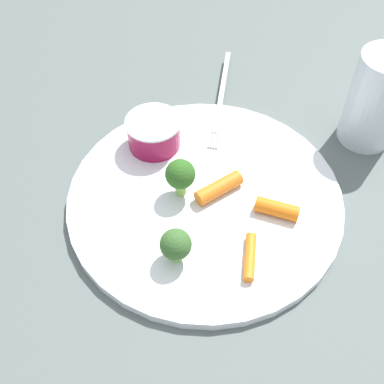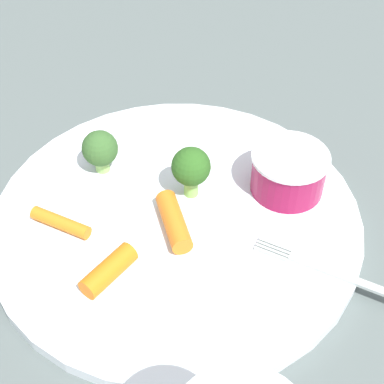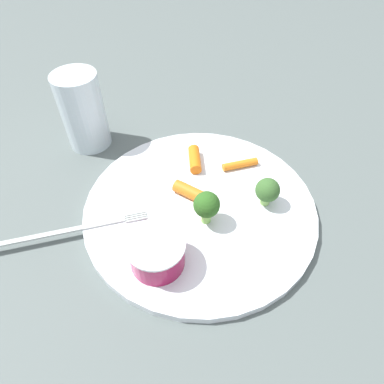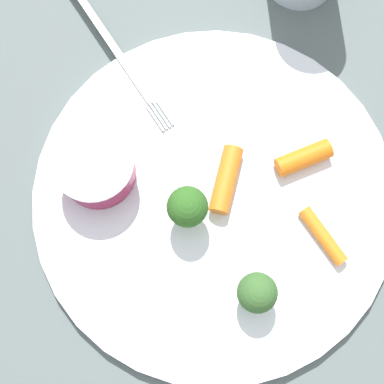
{
  "view_description": "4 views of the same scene",
  "coord_description": "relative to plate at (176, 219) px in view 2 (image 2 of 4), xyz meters",
  "views": [
    {
      "loc": [
        -0.34,
        0.1,
        0.45
      ],
      "look_at": [
        -0.0,
        0.02,
        0.02
      ],
      "focal_mm": 46.23,
      "sensor_mm": 36.0,
      "label": 1
    },
    {
      "loc": [
        0.05,
        -0.33,
        0.37
      ],
      "look_at": [
        0.01,
        0.02,
        0.02
      ],
      "focal_mm": 54.11,
      "sensor_mm": 36.0,
      "label": 2
    },
    {
      "loc": [
        0.18,
        0.23,
        0.36
      ],
      "look_at": [
        0.0,
        -0.01,
        0.03
      ],
      "focal_mm": 31.19,
      "sensor_mm": 36.0,
      "label": 3
    },
    {
      "loc": [
        -0.05,
        0.1,
        0.5
      ],
      "look_at": [
        0.02,
        0.01,
        0.02
      ],
      "focal_mm": 54.4,
      "sensor_mm": 36.0,
      "label": 4
    }
  ],
  "objects": [
    {
      "name": "carrot_stick_1",
      "position": [
        -0.04,
        -0.07,
        0.01
      ],
      "size": [
        0.04,
        0.05,
        0.02
      ],
      "primitive_type": "cylinder",
      "rotation": [
        1.57,
        0.0,
        2.58
      ],
      "color": "orange",
      "rests_on": "plate"
    },
    {
      "name": "sauce_cup",
      "position": [
        0.09,
        0.04,
        0.03
      ],
      "size": [
        0.07,
        0.07,
        0.04
      ],
      "color": "maroon",
      "rests_on": "plate"
    },
    {
      "name": "plate",
      "position": [
        0.0,
        0.0,
        0.0
      ],
      "size": [
        0.31,
        0.31,
        0.01
      ],
      "primitive_type": "cylinder",
      "color": "white",
      "rests_on": "ground_plane"
    },
    {
      "name": "broccoli_floret_1",
      "position": [
        0.01,
        0.03,
        0.04
      ],
      "size": [
        0.03,
        0.03,
        0.05
      ],
      "color": "#88C65A",
      "rests_on": "plate"
    },
    {
      "name": "ground_plane",
      "position": [
        0.0,
        0.0,
        -0.01
      ],
      "size": [
        2.4,
        2.4,
        0.0
      ],
      "primitive_type": "plane",
      "color": "#525D5B"
    },
    {
      "name": "fork",
      "position": [
        0.16,
        -0.06,
        0.01
      ],
      "size": [
        0.19,
        0.08,
        0.0
      ],
      "color": "#B9C3C0",
      "rests_on": "plate"
    },
    {
      "name": "carrot_stick_0",
      "position": [
        -0.09,
        -0.02,
        0.01
      ],
      "size": [
        0.05,
        0.03,
        0.01
      ],
      "primitive_type": "cylinder",
      "rotation": [
        1.57,
        0.0,
        4.35
      ],
      "color": "orange",
      "rests_on": "plate"
    },
    {
      "name": "carrot_stick_2",
      "position": [
        0.0,
        -0.02,
        0.01
      ],
      "size": [
        0.04,
        0.06,
        0.02
      ],
      "primitive_type": "cylinder",
      "rotation": [
        1.57,
        0.0,
        0.37
      ],
      "color": "orange",
      "rests_on": "plate"
    },
    {
      "name": "broccoli_floret_0",
      "position": [
        -0.07,
        0.05,
        0.03
      ],
      "size": [
        0.03,
        0.03,
        0.04
      ],
      "color": "#91C666",
      "rests_on": "plate"
    }
  ]
}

